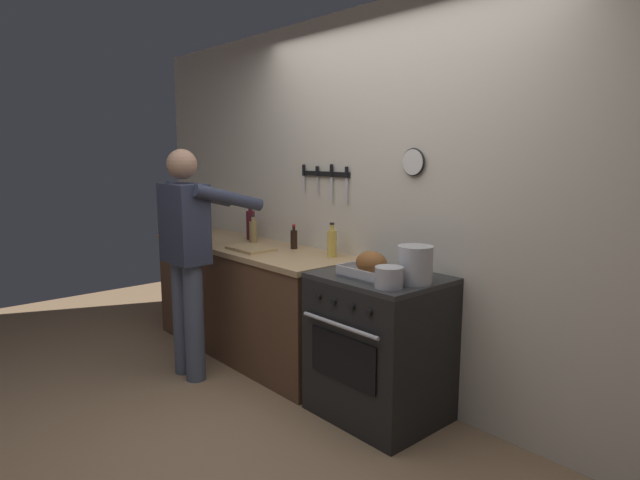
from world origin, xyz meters
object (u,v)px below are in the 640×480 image
object	(u,v)px
saucepan	(389,277)
bottle_soy_sauce	(294,239)
roasting_pan	(371,266)
bottle_vinegar	(253,231)
stock_pot	(415,265)
bottle_wine_red	(251,224)
bottle_cooking_oil	(332,243)
person_cook	(188,249)
cutting_board	(251,249)
stove	(379,346)

from	to	relation	value
saucepan	bottle_soy_sauce	bearing A→B (deg)	164.42
roasting_pan	bottle_vinegar	size ratio (longest dim) A/B	1.55
bottle_vinegar	stock_pot	bearing A→B (deg)	-3.24
bottle_vinegar	bottle_wine_red	bearing A→B (deg)	153.78
stock_pot	bottle_wine_red	size ratio (longest dim) A/B	0.69
stock_pot	bottle_cooking_oil	distance (m)	0.90
person_cook	bottle_wine_red	world-z (taller)	person_cook
stock_pot	saucepan	distance (m)	0.20
person_cook	stock_pot	bearing A→B (deg)	-68.12
saucepan	cutting_board	size ratio (longest dim) A/B	0.44
stove	saucepan	size ratio (longest dim) A/B	5.70
roasting_pan	stock_pot	bearing A→B (deg)	17.56
saucepan	bottle_cooking_oil	xyz separation A→B (m)	(-0.86, 0.36, 0.04)
stove	bottle_wine_red	bearing A→B (deg)	174.07
stove	bottle_soy_sauce	world-z (taller)	bottle_soy_sauce
bottle_cooking_oil	bottle_soy_sauce	size ratio (longest dim) A/B	1.30
bottle_wine_red	cutting_board	bearing A→B (deg)	-34.19
bottle_cooking_oil	bottle_vinegar	distance (m)	0.89
saucepan	cutting_board	world-z (taller)	saucepan
person_cook	bottle_vinegar	distance (m)	0.72
bottle_wine_red	saucepan	bearing A→B (deg)	-10.87
person_cook	cutting_board	xyz separation A→B (m)	(0.09, 0.48, -0.04)
cutting_board	bottle_vinegar	bearing A→B (deg)	142.31
roasting_pan	bottle_vinegar	distance (m)	1.52
person_cook	stock_pot	size ratio (longest dim) A/B	7.71
roasting_pan	bottle_soy_sauce	bearing A→B (deg)	166.70
bottle_vinegar	roasting_pan	bearing A→B (deg)	-6.91
cutting_board	bottle_vinegar	distance (m)	0.36
stove	bottle_soy_sauce	xyz separation A→B (m)	(-1.06, 0.17, 0.53)
stock_pot	bottle_wine_red	bearing A→B (deg)	174.97
bottle_cooking_oil	saucepan	bearing A→B (deg)	-22.83
person_cook	stove	bearing A→B (deg)	-64.66
person_cook	bottle_soy_sauce	size ratio (longest dim) A/B	8.78
stock_pot	bottle_vinegar	xyz separation A→B (m)	(-1.77, 0.10, -0.01)
roasting_pan	person_cook	bearing A→B (deg)	-158.91
bottle_cooking_oil	bottle_vinegar	world-z (taller)	bottle_cooking_oil
person_cook	bottle_wine_red	bearing A→B (deg)	24.72
roasting_pan	bottle_cooking_oil	world-z (taller)	bottle_cooking_oil
stove	roasting_pan	bearing A→B (deg)	-92.06
stove	roasting_pan	size ratio (longest dim) A/B	2.56
roasting_pan	bottle_soy_sauce	world-z (taller)	bottle_soy_sauce
stove	person_cook	size ratio (longest dim) A/B	0.54
person_cook	bottle_vinegar	world-z (taller)	person_cook
bottle_cooking_oil	bottle_soy_sauce	world-z (taller)	bottle_cooking_oil
bottle_soy_sauce	stove	bearing A→B (deg)	-9.12
bottle_soy_sauce	stock_pot	bearing A→B (deg)	-7.21
stock_pot	bottle_wine_red	distance (m)	1.92
person_cook	bottle_vinegar	xyz separation A→B (m)	(-0.19, 0.69, 0.04)
bottle_cooking_oil	roasting_pan	bearing A→B (deg)	-21.96
stove	stock_pot	xyz separation A→B (m)	(0.26, 0.00, 0.56)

